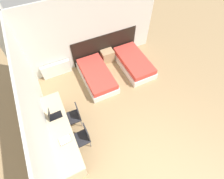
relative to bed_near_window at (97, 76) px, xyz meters
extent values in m
plane|color=#9E7F56|center=(0.13, -3.45, -0.21)|extent=(20.00, 20.00, 0.00)
cube|color=silver|center=(0.13, 1.00, 1.14)|extent=(5.24, 0.05, 2.70)
cube|color=silver|center=(-2.01, -1.24, 1.14)|extent=(0.05, 5.42, 2.70)
cube|color=black|center=(0.77, 0.96, 0.34)|extent=(2.63, 0.03, 1.09)
cube|color=silver|center=(0.00, 0.00, -0.09)|extent=(0.98, 1.86, 0.24)
cube|color=#CC3D33|center=(0.00, 0.00, 0.13)|extent=(0.90, 1.78, 0.19)
cube|color=silver|center=(1.55, 0.00, -0.09)|extent=(0.98, 1.86, 0.24)
cube|color=#CC3D33|center=(1.55, 0.00, 0.13)|extent=(0.90, 1.78, 0.19)
cube|color=tan|center=(0.77, 0.75, 0.04)|extent=(0.48, 0.36, 0.49)
cube|color=silver|center=(-1.24, 0.88, 0.07)|extent=(1.05, 0.12, 0.56)
cube|color=#C6B28E|center=(-1.71, -1.70, 0.50)|extent=(0.55, 2.42, 0.04)
cube|color=#C6B28E|center=(-1.71, -2.89, 0.14)|extent=(0.50, 0.04, 0.69)
cube|color=#C6B28E|center=(-1.71, -0.50, 0.14)|extent=(0.50, 0.04, 0.69)
cube|color=#232328|center=(-1.31, -1.34, 0.21)|extent=(0.44, 0.44, 0.05)
cube|color=#232328|center=(-1.11, -1.35, 0.45)|extent=(0.05, 0.38, 0.43)
cylinder|color=slate|center=(-1.49, -1.51, -0.01)|extent=(0.02, 0.02, 0.39)
cylinder|color=slate|center=(-1.48, -1.15, -0.01)|extent=(0.02, 0.02, 0.39)
cylinder|color=slate|center=(-1.14, -1.52, -0.01)|extent=(0.02, 0.02, 0.39)
cylinder|color=slate|center=(-1.12, -1.17, -0.01)|extent=(0.02, 0.02, 0.39)
cube|color=#232328|center=(-1.31, -2.05, 0.21)|extent=(0.43, 0.43, 0.05)
cube|color=#232328|center=(-1.11, -2.05, 0.45)|extent=(0.04, 0.38, 0.43)
cylinder|color=slate|center=(-1.48, -2.24, -0.01)|extent=(0.02, 0.02, 0.39)
cylinder|color=slate|center=(-1.49, -1.88, -0.01)|extent=(0.02, 0.02, 0.39)
cylinder|color=slate|center=(-1.12, -2.23, -0.01)|extent=(0.02, 0.02, 0.39)
cylinder|color=slate|center=(-1.13, -1.87, -0.01)|extent=(0.02, 0.02, 0.39)
cube|color=black|center=(-1.73, -1.28, 0.53)|extent=(0.36, 0.22, 0.02)
cube|color=black|center=(-1.85, -1.28, 0.71)|extent=(0.12, 0.22, 0.34)
cube|color=#B21E1E|center=(-1.68, -2.05, 0.52)|extent=(0.32, 0.22, 0.01)
cube|color=white|center=(-1.68, -2.05, 0.53)|extent=(0.30, 0.21, 0.01)
camera|label=1|loc=(-1.29, -3.97, 4.84)|focal=28.00mm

